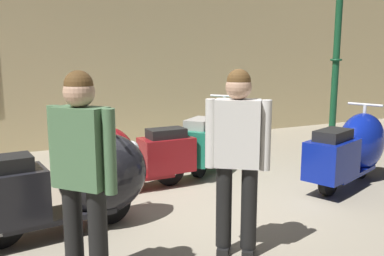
{
  "coord_description": "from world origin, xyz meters",
  "views": [
    {
      "loc": [
        -2.29,
        -3.95,
        1.7
      ],
      "look_at": [
        0.03,
        0.76,
        0.79
      ],
      "focal_mm": 38.44,
      "sensor_mm": 36.0,
      "label": 1
    }
  ],
  "objects_px": {
    "scooter_1": "(122,157)",
    "visitor_1": "(83,168)",
    "scooter_3": "(353,148)",
    "visitor_0": "(237,151)",
    "scooter_2": "(217,134)",
    "lamppost": "(336,67)",
    "scooter_0": "(76,182)"
  },
  "relations": [
    {
      "from": "scooter_0",
      "to": "scooter_1",
      "type": "relative_size",
      "value": 1.1
    },
    {
      "from": "visitor_0",
      "to": "visitor_1",
      "type": "height_order",
      "value": "visitor_1"
    },
    {
      "from": "visitor_1",
      "to": "lamppost",
      "type": "bearing_deg",
      "value": -15.03
    },
    {
      "from": "scooter_2",
      "to": "scooter_3",
      "type": "xyz_separation_m",
      "value": [
        1.19,
        -1.62,
        -0.01
      ]
    },
    {
      "from": "lamppost",
      "to": "visitor_1",
      "type": "xyz_separation_m",
      "value": [
        -4.6,
        -2.25,
        -0.6
      ]
    },
    {
      "from": "scooter_1",
      "to": "scooter_0",
      "type": "bearing_deg",
      "value": 50.1
    },
    {
      "from": "scooter_1",
      "to": "scooter_3",
      "type": "bearing_deg",
      "value": 160.01
    },
    {
      "from": "lamppost",
      "to": "scooter_3",
      "type": "bearing_deg",
      "value": -123.94
    },
    {
      "from": "scooter_0",
      "to": "visitor_0",
      "type": "xyz_separation_m",
      "value": [
        1.13,
        -1.13,
        0.44
      ]
    },
    {
      "from": "lamppost",
      "to": "visitor_0",
      "type": "distance_m",
      "value": 4.06
    },
    {
      "from": "visitor_0",
      "to": "visitor_1",
      "type": "distance_m",
      "value": 1.27
    },
    {
      "from": "scooter_3",
      "to": "visitor_0",
      "type": "xyz_separation_m",
      "value": [
        -2.52,
        -1.06,
        0.44
      ]
    },
    {
      "from": "scooter_3",
      "to": "visitor_1",
      "type": "distance_m",
      "value": 3.97
    },
    {
      "from": "scooter_0",
      "to": "scooter_2",
      "type": "distance_m",
      "value": 2.91
    },
    {
      "from": "scooter_2",
      "to": "visitor_0",
      "type": "relative_size",
      "value": 1.06
    },
    {
      "from": "scooter_0",
      "to": "scooter_2",
      "type": "xyz_separation_m",
      "value": [
        2.47,
        1.54,
        0.0
      ]
    },
    {
      "from": "scooter_1",
      "to": "visitor_1",
      "type": "relative_size",
      "value": 1.03
    },
    {
      "from": "scooter_1",
      "to": "visitor_1",
      "type": "xyz_separation_m",
      "value": [
        -0.88,
        -2.06,
        0.47
      ]
    },
    {
      "from": "scooter_3",
      "to": "visitor_1",
      "type": "bearing_deg",
      "value": 175.29
    },
    {
      "from": "scooter_1",
      "to": "lamppost",
      "type": "height_order",
      "value": "lamppost"
    },
    {
      "from": "scooter_2",
      "to": "lamppost",
      "type": "relative_size",
      "value": 0.55
    },
    {
      "from": "scooter_0",
      "to": "visitor_0",
      "type": "relative_size",
      "value": 1.13
    },
    {
      "from": "visitor_0",
      "to": "visitor_1",
      "type": "relative_size",
      "value": 1.0
    },
    {
      "from": "visitor_0",
      "to": "scooter_1",
      "type": "bearing_deg",
      "value": 47.46
    },
    {
      "from": "scooter_3",
      "to": "visitor_1",
      "type": "xyz_separation_m",
      "value": [
        -3.8,
        -1.06,
        0.45
      ]
    },
    {
      "from": "scooter_0",
      "to": "scooter_2",
      "type": "height_order",
      "value": "scooter_2"
    },
    {
      "from": "scooter_0",
      "to": "scooter_1",
      "type": "height_order",
      "value": "scooter_0"
    },
    {
      "from": "scooter_2",
      "to": "visitor_1",
      "type": "bearing_deg",
      "value": -173.8
    },
    {
      "from": "scooter_1",
      "to": "lamppost",
      "type": "xyz_separation_m",
      "value": [
        3.71,
        0.2,
        1.07
      ]
    },
    {
      "from": "scooter_3",
      "to": "scooter_0",
      "type": "bearing_deg",
      "value": 158.56
    },
    {
      "from": "scooter_3",
      "to": "visitor_0",
      "type": "height_order",
      "value": "visitor_0"
    },
    {
      "from": "scooter_0",
      "to": "scooter_2",
      "type": "bearing_deg",
      "value": 25.8
    }
  ]
}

